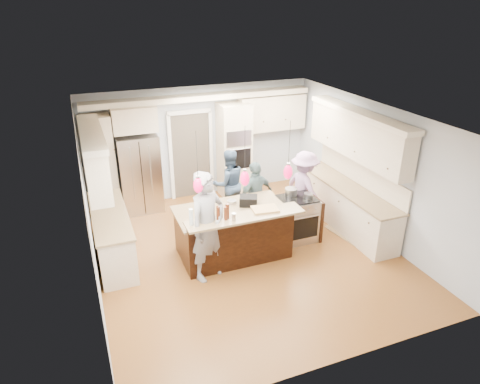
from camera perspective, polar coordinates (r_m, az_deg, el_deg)
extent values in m
plane|color=brown|center=(8.41, 0.87, -8.08)|extent=(6.00, 6.00, 0.00)
cube|color=#B2BCC6|center=(10.43, -5.32, 6.62)|extent=(5.50, 0.04, 2.70)
cube|color=#B2BCC6|center=(5.47, 13.09, -11.67)|extent=(5.50, 0.04, 2.70)
cube|color=#B2BCC6|center=(7.29, -19.55, -2.87)|extent=(0.04, 6.00, 2.70)
cube|color=#B2BCC6|center=(9.09, 17.23, 2.89)|extent=(0.04, 6.00, 2.70)
cube|color=white|center=(7.32, 1.01, 10.04)|extent=(5.50, 6.00, 0.04)
cube|color=#B7B7BC|center=(9.95, -13.22, 2.43)|extent=(0.90, 0.70, 1.80)
cube|color=beige|center=(10.41, -0.78, 5.54)|extent=(0.72, 0.64, 2.30)
cube|color=black|center=(10.00, -0.14, 7.15)|extent=(0.60, 0.02, 0.35)
cube|color=black|center=(10.16, -0.14, 4.46)|extent=(0.60, 0.02, 0.50)
cylinder|color=#B7B7BC|center=(10.05, -0.07, 5.73)|extent=(0.55, 0.02, 0.02)
cube|color=beige|center=(9.86, -17.99, 3.21)|extent=(0.60, 0.58, 2.30)
cube|color=beige|center=(9.63, -13.99, 9.46)|extent=(0.95, 0.58, 0.55)
cube|color=beige|center=(10.71, 4.26, 10.48)|extent=(1.70, 0.35, 0.85)
cube|color=beige|center=(9.95, -5.24, 12.50)|extent=(5.30, 0.38, 0.12)
cube|color=#4C443A|center=(10.45, -6.56, 4.87)|extent=(0.90, 0.06, 2.10)
cube|color=white|center=(10.11, -6.79, 10.58)|extent=(1.04, 0.06, 0.10)
cube|color=beige|center=(9.47, 13.79, -1.86)|extent=(0.60, 3.00, 0.88)
cube|color=tan|center=(9.28, 14.07, 0.69)|extent=(0.64, 3.05, 0.04)
cube|color=beige|center=(8.98, 15.40, 7.12)|extent=(0.35, 3.00, 0.85)
cube|color=beige|center=(8.85, 15.69, 10.08)|extent=(0.37, 3.10, 0.10)
cube|color=beige|center=(8.42, -16.64, -5.67)|extent=(0.60, 2.20, 0.88)
cube|color=tan|center=(8.21, -17.02, -2.89)|extent=(0.64, 2.25, 0.04)
cube|color=beige|center=(7.79, -18.86, 4.06)|extent=(0.35, 2.20, 0.85)
cube|color=beige|center=(7.65, -19.27, 7.44)|extent=(0.37, 2.30, 0.10)
cube|color=black|center=(8.22, -1.12, -5.31)|extent=(2.00, 1.00, 0.88)
cube|color=tan|center=(8.01, -1.15, -2.45)|extent=(2.10, 1.10, 0.04)
cube|color=black|center=(7.72, 0.32, -6.58)|extent=(2.00, 0.12, 1.08)
cube|color=tan|center=(7.33, 0.73, -3.36)|extent=(2.10, 0.42, 0.04)
cube|color=black|center=(8.13, 1.13, -1.17)|extent=(0.41, 0.38, 0.18)
cube|color=#B7B7BC|center=(8.73, 7.42, -3.58)|extent=(0.76, 0.66, 0.90)
cube|color=black|center=(8.50, 8.47, -4.86)|extent=(0.65, 0.01, 0.45)
cube|color=black|center=(8.52, 7.59, -0.85)|extent=(0.72, 0.59, 0.02)
cube|color=black|center=(8.92, 9.75, -3.17)|extent=(0.06, 0.71, 0.88)
cylinder|color=black|center=(6.64, -5.78, 5.02)|extent=(0.01, 0.01, 0.75)
ellipsoid|color=#F40E50|center=(6.84, -5.60, 0.87)|extent=(0.15, 0.15, 0.26)
cylinder|color=black|center=(6.89, 0.66, 5.85)|extent=(0.01, 0.01, 0.75)
ellipsoid|color=#F40E50|center=(7.07, 0.64, 1.81)|extent=(0.15, 0.15, 0.26)
cylinder|color=black|center=(7.21, 6.61, 6.54)|extent=(0.01, 0.01, 0.75)
ellipsoid|color=#F40E50|center=(7.38, 6.42, 2.66)|extent=(0.15, 0.15, 0.26)
imported|color=gray|center=(7.28, -4.34, -4.63)|extent=(0.86, 0.76, 1.98)
imported|color=#324661|center=(9.43, -1.52, 1.11)|extent=(0.77, 0.61, 1.57)
imported|color=slate|center=(8.92, 2.09, -0.55)|extent=(0.96, 0.63, 1.51)
imported|color=#A782AF|center=(9.27, 8.54, 0.56)|extent=(0.80, 1.15, 1.62)
cube|color=#977C52|center=(9.36, 14.98, -5.31)|extent=(0.90, 1.18, 0.01)
cylinder|color=silver|center=(7.02, -6.53, -3.35)|extent=(0.07, 0.07, 0.29)
cylinder|color=#4D1E0D|center=(7.16, -2.94, -2.83)|extent=(0.08, 0.08, 0.25)
cylinder|color=#4D1E0D|center=(7.16, -1.92, -2.88)|extent=(0.08, 0.08, 0.24)
cylinder|color=#4D1E0D|center=(7.19, -1.70, -2.56)|extent=(0.07, 0.07, 0.27)
cylinder|color=#B7B7BC|center=(7.15, -0.82, -3.35)|extent=(0.09, 0.09, 0.14)
cube|color=tan|center=(7.53, 3.36, -2.30)|extent=(0.49, 0.37, 0.04)
cylinder|color=#B7B7BC|center=(8.61, 6.82, 0.05)|extent=(0.25, 0.25, 0.14)
cylinder|color=#B7B7BC|center=(8.56, 9.12, -0.44)|extent=(0.18, 0.18, 0.09)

